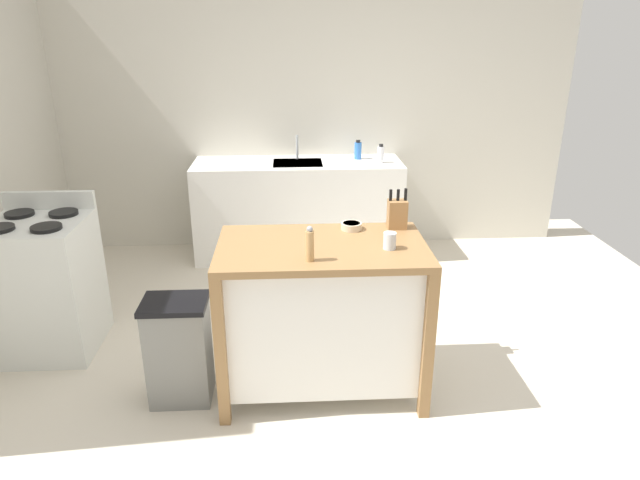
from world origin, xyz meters
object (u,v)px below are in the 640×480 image
sink_faucet (297,147)px  stove (45,285)px  bottle_dish_soap (358,150)px  knife_block (397,214)px  bottle_spray_cleaner (381,154)px  bowl_stoneware_deep (351,226)px  kitchen_island (322,310)px  pepper_grinder (310,244)px  drinking_cup (390,241)px  trash_bin (179,350)px

sink_faucet → stove: (-1.69, -1.70, -0.55)m
bottle_dish_soap → stove: size_ratio=0.17×
knife_block → bottle_spray_cleaner: (0.19, 1.80, -0.04)m
knife_block → bowl_stoneware_deep: bearing=-178.0°
kitchen_island → bowl_stoneware_deep: bearing=51.6°
kitchen_island → knife_block: bearing=28.2°
bottle_dish_soap → pepper_grinder: bearing=-102.5°
drinking_cup → trash_bin: size_ratio=0.15×
sink_faucet → bottle_spray_cleaner: bearing=-14.5°
bottle_spray_cleaner → stove: (-2.43, -1.50, -0.51)m
drinking_cup → bottle_dish_soap: size_ratio=0.52×
bowl_stoneware_deep → trash_bin: bowl_stoneware_deep is taller
bottle_dish_soap → bowl_stoneware_deep: bearing=-97.9°
bottle_dish_soap → sink_faucet: bearing=175.9°
sink_faucet → pepper_grinder: bearing=-89.5°
knife_block → trash_bin: 1.49m
knife_block → stove: bearing=172.5°
kitchen_island → bowl_stoneware_deep: 0.52m
bowl_stoneware_deep → bottle_dish_soap: (0.27, 1.96, 0.04)m
knife_block → bowl_stoneware_deep: 0.28m
bowl_stoneware_deep → drinking_cup: bearing=-61.6°
bowl_stoneware_deep → pepper_grinder: (-0.26, -0.46, 0.07)m
bowl_stoneware_deep → knife_block: bearing=2.0°
bottle_dish_soap → bottle_spray_cleaner: 0.24m
pepper_grinder → sink_faucet: (-0.02, 2.46, -0.00)m
pepper_grinder → stove: pepper_grinder is taller
bowl_stoneware_deep → trash_bin: size_ratio=0.20×
bottle_spray_cleaner → sink_faucet: bearing=165.5°
pepper_grinder → sink_faucet: sink_faucet is taller
kitchen_island → bottle_spray_cleaner: size_ratio=6.93×
sink_faucet → bottle_dish_soap: 0.56m
drinking_cup → kitchen_island: bearing=167.4°
bottle_spray_cleaner → stove: bottle_spray_cleaner is taller
pepper_grinder → stove: size_ratio=0.19×
pepper_grinder → trash_bin: bearing=169.0°
drinking_cup → trash_bin: drinking_cup is taller
kitchen_island → stove: stove is taller
bottle_dish_soap → stove: bearing=-143.6°
bowl_stoneware_deep → sink_faucet: (-0.28, 2.00, 0.07)m
pepper_grinder → stove: bearing=155.9°
bottle_spray_cleaner → drinking_cup: bearing=-97.7°
bowl_stoneware_deep → stove: size_ratio=0.12×
trash_bin → sink_faucet: size_ratio=2.86×
kitchen_island → sink_faucet: bearing=92.5°
pepper_grinder → sink_faucet: size_ratio=0.86×
kitchen_island → bottle_spray_cleaner: bottle_spray_cleaner is taller
knife_block → bottle_spray_cleaner: size_ratio=1.45×
bowl_stoneware_deep → drinking_cup: drinking_cup is taller
knife_block → kitchen_island: bearing=-151.8°
sink_faucet → stove: 2.45m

